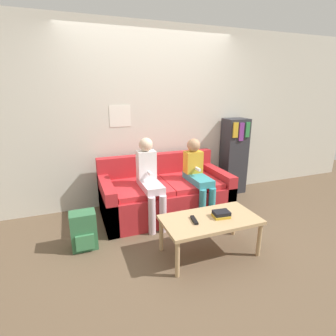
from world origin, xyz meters
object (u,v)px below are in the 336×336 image
tv_remote (194,220)px  backpack (84,231)px  bookshelf (234,156)px  person_left (150,177)px  coffee_table (210,222)px  person_right (197,173)px  couch (165,194)px

tv_remote → backpack: tv_remote is taller
tv_remote → bookshelf: (1.44, 1.44, 0.21)m
person_left → tv_remote: bearing=-77.2°
coffee_table → backpack: size_ratio=2.34×
tv_remote → coffee_table: bearing=7.8°
bookshelf → backpack: bookshelf is taller
person_right → backpack: person_right is taller
bookshelf → coffee_table: bearing=-130.9°
tv_remote → couch: bearing=95.6°
couch → tv_remote: 1.11m
couch → person_left: bearing=-144.1°
bookshelf → couch: bearing=-165.7°
person_left → person_right: size_ratio=1.05×
coffee_table → person_right: (0.29, 0.89, 0.24)m
couch → tv_remote: bearing=-94.0°
person_right → tv_remote: bearing=-118.4°
person_left → backpack: size_ratio=2.58×
bookshelf → backpack: 2.69m
person_right → tv_remote: 1.02m
coffee_table → bookshelf: bookshelf is taller
couch → bookshelf: bookshelf is taller
couch → person_right: (0.40, -0.21, 0.33)m
coffee_table → person_right: bearing=71.8°
person_right → bookshelf: bearing=30.1°
couch → person_right: 0.56m
coffee_table → backpack: backpack is taller
coffee_table → person_left: person_left is taller
person_left → person_right: bearing=-0.5°
coffee_table → tv_remote: (-0.18, 0.01, 0.06)m
coffee_table → bookshelf: bearing=49.1°
coffee_table → tv_remote: 0.19m
couch → backpack: 1.26m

